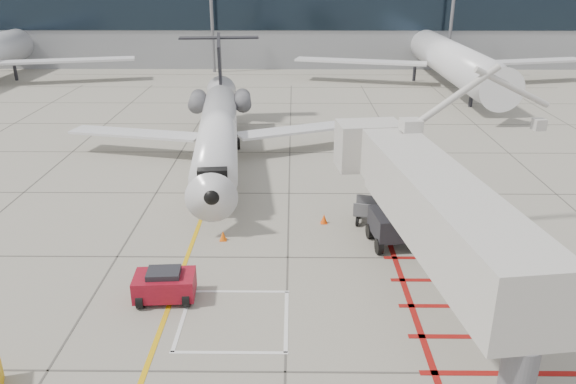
{
  "coord_description": "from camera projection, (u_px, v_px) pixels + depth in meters",
  "views": [
    {
      "loc": [
        0.24,
        -19.18,
        12.61
      ],
      "look_at": [
        0.0,
        6.0,
        2.5
      ],
      "focal_mm": 35.0,
      "sensor_mm": 36.0,
      "label": 1
    }
  ],
  "objects": [
    {
      "name": "ground_plane",
      "position": [
        287.0,
        305.0,
        22.5
      ],
      "size": [
        260.0,
        260.0,
        0.0
      ],
      "primitive_type": "plane",
      "color": "#9D9987",
      "rests_on": "ground"
    },
    {
      "name": "regional_jet",
      "position": [
        216.0,
        118.0,
        35.92
      ],
      "size": [
        24.79,
        29.96,
        7.31
      ],
      "primitive_type": null,
      "rotation": [
        0.0,
        0.0,
        0.1
      ],
      "color": "silver",
      "rests_on": "ground_plane"
    },
    {
      "name": "jet_bridge",
      "position": [
        444.0,
        228.0,
        20.99
      ],
      "size": [
        10.72,
        18.72,
        7.1
      ],
      "primitive_type": null,
      "rotation": [
        0.0,
        0.0,
        0.14
      ],
      "color": "beige",
      "rests_on": "ground_plane"
    },
    {
      "name": "pushback_tug",
      "position": [
        165.0,
        284.0,
        22.67
      ],
      "size": [
        2.52,
        1.68,
        1.41
      ],
      "primitive_type": null,
      "rotation": [
        0.0,
        0.0,
        0.07
      ],
      "color": "maroon",
      "rests_on": "ground_plane"
    },
    {
      "name": "baggage_cart",
      "position": [
        375.0,
        212.0,
        29.47
      ],
      "size": [
        2.41,
        1.82,
        1.36
      ],
      "primitive_type": null,
      "rotation": [
        0.0,
        0.0,
        -0.24
      ],
      "color": "#5A5A5F",
      "rests_on": "ground_plane"
    },
    {
      "name": "ground_power_unit",
      "position": [
        481.0,
        236.0,
        26.2
      ],
      "size": [
        2.74,
        2.21,
        1.89
      ],
      "primitive_type": null,
      "rotation": [
        0.0,
        0.0,
        0.39
      ],
      "color": "silver",
      "rests_on": "ground_plane"
    },
    {
      "name": "cone_nose",
      "position": [
        223.0,
        236.0,
        27.78
      ],
      "size": [
        0.36,
        0.36,
        0.49
      ],
      "primitive_type": "cone",
      "color": "#E85C0C",
      "rests_on": "ground_plane"
    },
    {
      "name": "cone_side",
      "position": [
        324.0,
        219.0,
        29.64
      ],
      "size": [
        0.37,
        0.37,
        0.51
      ],
      "primitive_type": "cone",
      "color": "#F54F0C",
      "rests_on": "ground_plane"
    },
    {
      "name": "terminal_building",
      "position": [
        358.0,
        7.0,
        84.76
      ],
      "size": [
        180.0,
        28.0,
        14.0
      ],
      "primitive_type": "cube",
      "color": "gray",
      "rests_on": "ground_plane"
    },
    {
      "name": "terminal_glass_band",
      "position": [
        370.0,
        6.0,
        71.35
      ],
      "size": [
        180.0,
        0.1,
        6.0
      ],
      "primitive_type": "cube",
      "color": "black",
      "rests_on": "ground_plane"
    },
    {
      "name": "bg_aircraft_c",
      "position": [
        447.0,
        34.0,
        62.92
      ],
      "size": [
        34.04,
        37.83,
        11.35
      ],
      "primitive_type": null,
      "color": "silver",
      "rests_on": "ground_plane"
    }
  ]
}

